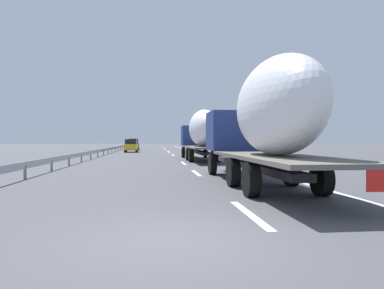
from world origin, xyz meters
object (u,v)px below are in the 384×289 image
Objects in this scene: truck_lead at (201,132)px; road_sign at (204,138)px; car_yellow_coupe at (131,146)px; car_black_suv at (134,144)px; truck_trailing at (264,119)px.

truck_lead reaches higher than road_sign.
car_yellow_coupe is 11.17m from car_black_suv.
truck_trailing reaches higher than truck_lead.
car_yellow_coupe is 10.55m from road_sign.
car_black_suv is at bearing 8.43° from truck_trailing.
truck_lead reaches higher than car_black_suv.
truck_trailing is at bearing -180.00° from truck_lead.
road_sign is at bearing -4.81° from truck_trailing.
car_yellow_coupe is at bearing 78.45° from road_sign.
car_yellow_coupe is 1.57× the size of road_sign.
car_black_suv is at bearing 38.42° from road_sign.
car_yellow_coupe is at bearing 18.22° from truck_lead.
car_black_suv is at bearing 12.69° from truck_lead.
truck_lead is 2.98× the size of car_yellow_coupe.
car_black_suv is (32.98, 7.43, -1.41)m from truck_lead.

